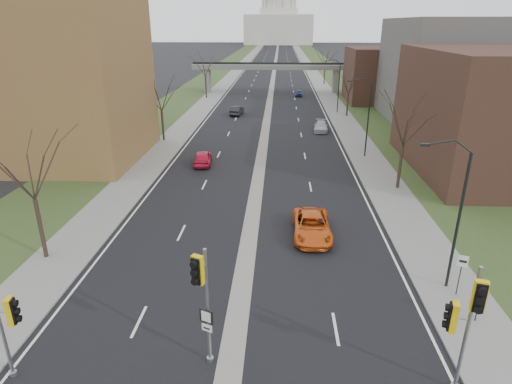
# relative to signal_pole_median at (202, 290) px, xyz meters

# --- Properties ---
(ground) EXTENTS (700.00, 700.00, 0.00)m
(ground) POSITION_rel_signal_pole_median_xyz_m (1.06, 0.80, -4.02)
(ground) COLOR black
(ground) RESTS_ON ground
(road_surface) EXTENTS (20.00, 600.00, 0.01)m
(road_surface) POSITION_rel_signal_pole_median_xyz_m (1.06, 150.80, -4.01)
(road_surface) COLOR black
(road_surface) RESTS_ON ground
(median_strip) EXTENTS (1.20, 600.00, 0.02)m
(median_strip) POSITION_rel_signal_pole_median_xyz_m (1.06, 150.80, -4.02)
(median_strip) COLOR gray
(median_strip) RESTS_ON ground
(sidewalk_right) EXTENTS (4.00, 600.00, 0.12)m
(sidewalk_right) POSITION_rel_signal_pole_median_xyz_m (13.06, 150.80, -3.96)
(sidewalk_right) COLOR gray
(sidewalk_right) RESTS_ON ground
(sidewalk_left) EXTENTS (4.00, 600.00, 0.12)m
(sidewalk_left) POSITION_rel_signal_pole_median_xyz_m (-10.94, 150.80, -3.96)
(sidewalk_left) COLOR gray
(sidewalk_left) RESTS_ON ground
(grass_verge_right) EXTENTS (8.00, 600.00, 0.10)m
(grass_verge_right) POSITION_rel_signal_pole_median_xyz_m (19.06, 150.80, -3.97)
(grass_verge_right) COLOR #2B411E
(grass_verge_right) RESTS_ON ground
(grass_verge_left) EXTENTS (8.00, 600.00, 0.10)m
(grass_verge_left) POSITION_rel_signal_pole_median_xyz_m (-16.94, 150.80, -3.97)
(grass_verge_left) COLOR #2B411E
(grass_verge_left) RESTS_ON ground
(apartment_building) EXTENTS (25.00, 16.00, 22.00)m
(apartment_building) POSITION_rel_signal_pole_median_xyz_m (-24.94, 30.80, 6.98)
(apartment_building) COLOR olive
(apartment_building) RESTS_ON ground
(commercial_block_near) EXTENTS (16.00, 20.00, 12.00)m
(commercial_block_near) POSITION_rel_signal_pole_median_xyz_m (25.06, 28.80, 1.98)
(commercial_block_near) COLOR #442B1F
(commercial_block_near) RESTS_ON ground
(commercial_block_mid) EXTENTS (18.00, 22.00, 15.00)m
(commercial_block_mid) POSITION_rel_signal_pole_median_xyz_m (29.06, 52.80, 3.48)
(commercial_block_mid) COLOR #625F59
(commercial_block_mid) RESTS_ON ground
(commercial_block_far) EXTENTS (14.00, 14.00, 10.00)m
(commercial_block_far) POSITION_rel_signal_pole_median_xyz_m (23.06, 70.80, 0.98)
(commercial_block_far) COLOR #442B1F
(commercial_block_far) RESTS_ON ground
(pedestrian_bridge) EXTENTS (34.00, 3.00, 6.45)m
(pedestrian_bridge) POSITION_rel_signal_pole_median_xyz_m (1.06, 80.80, 0.83)
(pedestrian_bridge) COLOR slate
(pedestrian_bridge) RESTS_ON ground
(capitol) EXTENTS (48.00, 42.00, 55.75)m
(capitol) POSITION_rel_signal_pole_median_xyz_m (1.06, 320.80, 14.58)
(capitol) COLOR beige
(capitol) RESTS_ON ground
(streetlight_near) EXTENTS (2.61, 0.20, 8.70)m
(streetlight_near) POSITION_rel_signal_pole_median_xyz_m (12.04, 6.80, 2.94)
(streetlight_near) COLOR black
(streetlight_near) RESTS_ON sidewalk_right
(streetlight_mid) EXTENTS (2.61, 0.20, 8.70)m
(streetlight_mid) POSITION_rel_signal_pole_median_xyz_m (12.04, 32.80, 2.94)
(streetlight_mid) COLOR black
(streetlight_mid) RESTS_ON sidewalk_right
(streetlight_far) EXTENTS (2.61, 0.20, 8.70)m
(streetlight_far) POSITION_rel_signal_pole_median_xyz_m (12.04, 58.80, 2.94)
(streetlight_far) COLOR black
(streetlight_far) RESTS_ON sidewalk_right
(tree_left_a) EXTENTS (7.20, 7.20, 9.40)m
(tree_left_a) POSITION_rel_signal_pole_median_xyz_m (-11.94, 8.80, 2.62)
(tree_left_a) COLOR #382B21
(tree_left_a) RESTS_ON sidewalk_left
(tree_left_b) EXTENTS (6.75, 6.75, 8.81)m
(tree_left_b) POSITION_rel_signal_pole_median_xyz_m (-11.94, 38.80, 2.21)
(tree_left_b) COLOR #382B21
(tree_left_b) RESTS_ON sidewalk_left
(tree_left_c) EXTENTS (7.65, 7.65, 9.99)m
(tree_left_c) POSITION_rel_signal_pole_median_xyz_m (-11.94, 72.80, 3.03)
(tree_left_c) COLOR #382B21
(tree_left_c) RESTS_ON sidewalk_left
(tree_right_a) EXTENTS (7.20, 7.20, 9.40)m
(tree_right_a) POSITION_rel_signal_pole_median_xyz_m (14.06, 22.80, 2.62)
(tree_right_a) COLOR #382B21
(tree_right_a) RESTS_ON sidewalk_right
(tree_right_b) EXTENTS (6.30, 6.30, 8.22)m
(tree_right_b) POSITION_rel_signal_pole_median_xyz_m (14.06, 55.80, 1.80)
(tree_right_b) COLOR #382B21
(tree_right_b) RESTS_ON sidewalk_right
(tree_right_c) EXTENTS (7.65, 7.65, 9.99)m
(tree_right_c) POSITION_rel_signal_pole_median_xyz_m (14.06, 95.80, 3.03)
(tree_right_c) COLOR #382B21
(tree_right_c) RESTS_ON sidewalk_right
(signal_pole_median) EXTENTS (0.83, 0.96, 5.77)m
(signal_pole_median) POSITION_rel_signal_pole_median_xyz_m (0.00, 0.00, 0.00)
(signal_pole_median) COLOR gray
(signal_pole_median) RESTS_ON ground
(signal_pole_right) EXTENTS (0.99, 1.25, 5.90)m
(signal_pole_right) POSITION_rel_signal_pole_median_xyz_m (10.31, -0.86, -0.16)
(signal_pole_right) COLOR gray
(signal_pole_right) RESTS_ON ground
(speed_limit_sign) EXTENTS (0.51, 0.21, 2.47)m
(speed_limit_sign) POSITION_rel_signal_pole_median_xyz_m (13.11, 5.99, -2.20)
(speed_limit_sign) COLOR black
(speed_limit_sign) RESTS_ON sidewalk_right
(warning_sign) EXTENTS (0.84, 0.09, 2.16)m
(warning_sign) POSITION_rel_signal_pole_median_xyz_m (13.21, 3.72, -2.50)
(warning_sign) COLOR black
(warning_sign) RESTS_ON sidewalk_right
(car_left_near) EXTENTS (2.24, 4.68, 1.54)m
(car_left_near) POSITION_rel_signal_pole_median_xyz_m (-5.13, 29.09, -3.25)
(car_left_near) COLOR red
(car_left_near) RESTS_ON ground
(car_left_far) EXTENTS (2.10, 4.73, 1.51)m
(car_left_far) POSITION_rel_signal_pole_median_xyz_m (-4.06, 56.07, -3.26)
(car_left_far) COLOR black
(car_left_far) RESTS_ON ground
(car_right_near) EXTENTS (2.64, 5.70, 1.58)m
(car_right_near) POSITION_rel_signal_pole_median_xyz_m (5.51, 12.88, -3.23)
(car_right_near) COLOR #D95817
(car_right_near) RESTS_ON ground
(car_right_mid) EXTENTS (2.36, 4.83, 1.35)m
(car_right_mid) POSITION_rel_signal_pole_median_xyz_m (8.93, 45.25, -3.34)
(car_right_mid) COLOR #AFADB5
(car_right_mid) RESTS_ON ground
(car_right_far) EXTENTS (1.61, 3.65, 1.22)m
(car_right_far) POSITION_rel_signal_pole_median_xyz_m (7.05, 76.48, -3.41)
(car_right_far) COLOR navy
(car_right_far) RESTS_ON ground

